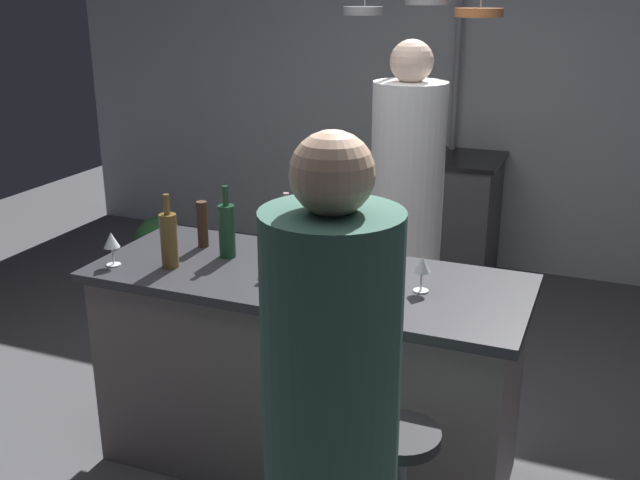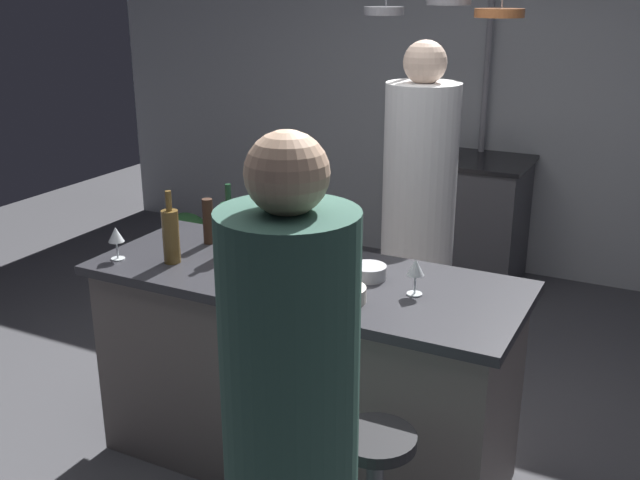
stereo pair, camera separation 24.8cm
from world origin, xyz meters
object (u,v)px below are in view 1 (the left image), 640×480
mixing_bowl_ceramic (351,293)px  mixing_bowl_steel (372,270)px  stove_range (441,216)px  wine_glass_by_chef (422,266)px  wine_bottle_green (227,230)px  guest_right (331,467)px  wine_bottle_amber (169,239)px  pepper_mill (202,224)px  wine_bottle_rose (287,236)px  wine_glass_near_left_guest (112,242)px  potted_plant (160,248)px  chef (405,226)px

mixing_bowl_ceramic → mixing_bowl_steel: 0.25m
stove_range → wine_glass_by_chef: wine_glass_by_chef is taller
wine_bottle_green → wine_glass_by_chef: (0.88, -0.07, -0.02)m
guest_right → wine_bottle_amber: (-1.07, 0.88, 0.23)m
pepper_mill → wine_bottle_rose: wine_bottle_rose is taller
wine_glass_near_left_guest → stove_range: bearing=73.4°
stove_range → wine_glass_near_left_guest: 2.83m
guest_right → stove_range: bearing=98.3°
wine_bottle_amber → wine_bottle_green: wine_bottle_green is taller
potted_plant → pepper_mill: (1.17, -1.33, 0.71)m
mixing_bowl_ceramic → mixing_bowl_steel: bearing=90.4°
potted_plant → wine_bottle_amber: 2.11m
potted_plant → wine_glass_near_left_guest: 2.05m
pepper_mill → wine_bottle_amber: 0.27m
pepper_mill → guest_right: bearing=-47.3°
chef → pepper_mill: chef is taller
stove_range → mixing_bowl_ceramic: (0.26, -2.63, 0.48)m
chef → pepper_mill: (-0.70, -0.86, 0.18)m
wine_bottle_amber → potted_plant: bearing=126.0°
guest_right → mixing_bowl_ceramic: guest_right is taller
chef → mixing_bowl_ceramic: size_ratio=9.87×
mixing_bowl_ceramic → wine_bottle_green: bearing=159.7°
wine_bottle_rose → pepper_mill: bearing=174.2°
potted_plant → wine_glass_near_left_guest: (0.94, -1.69, 0.71)m
mixing_bowl_steel → stove_range: bearing=96.2°
stove_range → mixing_bowl_steel: 2.44m
mixing_bowl_ceramic → wine_bottle_amber: bearing=176.9°
wine_bottle_amber → mixing_bowl_steel: (0.82, 0.21, -0.09)m
chef → wine_glass_near_left_guest: size_ratio=12.14×
wine_bottle_green → wine_glass_by_chef: bearing=-4.5°
stove_range → mixing_bowl_steel: mixing_bowl_steel is taller
stove_range → mixing_bowl_steel: (0.26, -2.38, 0.48)m
chef → mixing_bowl_steel: bearing=-82.5°
wine_glass_by_chef → wine_bottle_amber: bearing=-172.8°
wine_bottle_green → mixing_bowl_steel: 0.66m
chef → wine_bottle_green: (-0.53, -0.94, 0.20)m
chef → wine_glass_by_chef: bearing=-71.1°
chef → wine_bottle_green: chef is taller
chef → pepper_mill: bearing=-129.1°
guest_right → mixing_bowl_steel: guest_right is taller
potted_plant → wine_glass_near_left_guest: bearing=-60.9°
stove_range → wine_glass_near_left_guest: bearing=-106.6°
potted_plant → wine_glass_near_left_guest: size_ratio=3.56×
stove_range → guest_right: 3.52m
pepper_mill → potted_plant: bearing=131.2°
guest_right → wine_glass_by_chef: bearing=91.4°
chef → guest_right: size_ratio=1.04×
wine_bottle_rose → wine_bottle_green: bearing=-173.6°
wine_glass_by_chef → chef: bearing=108.9°
potted_plant → wine_bottle_green: bearing=-46.6°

